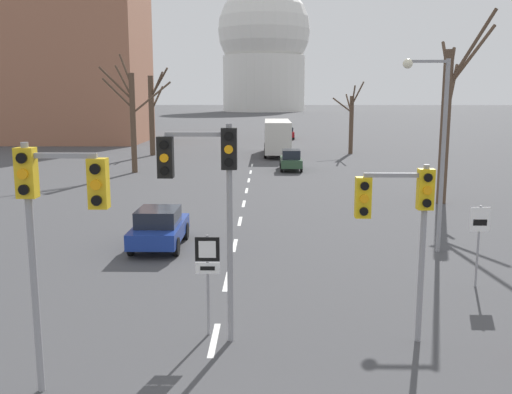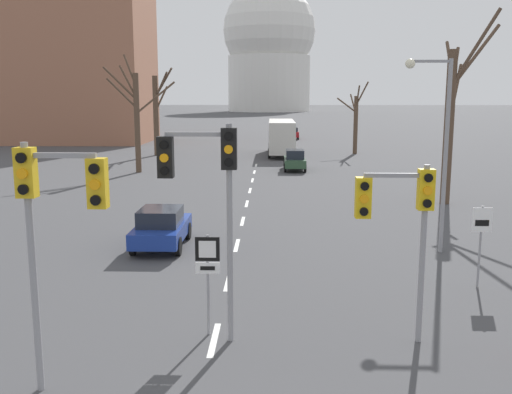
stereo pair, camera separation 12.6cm
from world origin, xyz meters
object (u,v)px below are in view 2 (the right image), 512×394
speed_limit_sign (481,233)px  traffic_signal_near_right (402,210)px  route_sign_post (208,267)px  sedan_near_left (161,227)px  street_lamp_right (438,135)px  city_bus (281,135)px  traffic_signal_centre_tall (208,179)px  traffic_signal_near_left (52,206)px  sedan_mid_centre (292,133)px  sedan_near_right (295,160)px

speed_limit_sign → traffic_signal_near_right: bearing=-129.6°
route_sign_post → sedan_near_left: bearing=108.4°
street_lamp_right → route_sign_post: bearing=-134.2°
traffic_signal_near_right → city_bus: bearing=92.7°
speed_limit_sign → street_lamp_right: size_ratio=0.36×
sedan_near_left → traffic_signal_centre_tall: bearing=-71.8°
traffic_signal_near_left → route_sign_post: bearing=46.8°
traffic_signal_near_left → sedan_mid_centre: bearing=84.2°
route_sign_post → speed_limit_sign: 8.88m
route_sign_post → speed_limit_sign: bearing=25.6°
traffic_signal_near_left → traffic_signal_centre_tall: bearing=42.4°
sedan_near_right → city_bus: city_bus is taller
traffic_signal_near_left → route_sign_post: traffic_signal_near_left is taller
traffic_signal_centre_tall → traffic_signal_near_right: 4.61m
route_sign_post → sedan_near_left: size_ratio=0.63×
city_bus → sedan_near_left: bearing=-98.3°
traffic_signal_near_right → speed_limit_sign: traffic_signal_near_right is taller
route_sign_post → city_bus: city_bus is taller
speed_limit_sign → sedan_mid_centre: (-3.65, 62.58, -0.90)m
traffic_signal_near_right → sedan_mid_centre: (-0.27, 66.66, -2.41)m
traffic_signal_centre_tall → speed_limit_sign: size_ratio=2.04×
traffic_signal_near_right → sedan_near_right: size_ratio=1.04×
sedan_near_left → sedan_mid_centre: (7.14, 58.05, 0.04)m
traffic_signal_near_right → sedan_near_left: (-7.41, 8.62, -2.45)m
traffic_signal_near_left → sedan_near_right: (6.03, 35.17, -2.96)m
traffic_signal_centre_tall → sedan_near_left: 9.69m
traffic_signal_near_right → sedan_mid_centre: bearing=90.2°
route_sign_post → street_lamp_right: (7.71, 7.93, 2.73)m
traffic_signal_near_left → sedan_mid_centre: 69.64m
sedan_near_right → city_bus: (-0.89, 12.24, 1.20)m
traffic_signal_centre_tall → route_sign_post: 2.27m
traffic_signal_centre_tall → traffic_signal_near_left: bearing=-137.6°
route_sign_post → speed_limit_sign: size_ratio=0.99×
traffic_signal_centre_tall → sedan_near_right: bearing=84.2°
sedan_near_left → city_bus: (5.28, 36.24, 1.24)m
route_sign_post → speed_limit_sign: (8.01, 3.83, 0.00)m
traffic_signal_near_left → sedan_near_right: size_ratio=1.21×
speed_limit_sign → street_lamp_right: (-0.30, 4.10, 2.73)m
traffic_signal_centre_tall → sedan_mid_centre: traffic_signal_centre_tall is taller
traffic_signal_centre_tall → sedan_near_left: bearing=108.2°
sedan_mid_centre → city_bus: (-1.86, -21.80, 1.20)m
traffic_signal_centre_tall → sedan_mid_centre: (4.29, 66.74, -3.14)m
street_lamp_right → sedan_mid_centre: street_lamp_right is taller
traffic_signal_near_right → street_lamp_right: street_lamp_right is taller
sedan_near_right → sedan_mid_centre: 34.06m
traffic_signal_near_left → traffic_signal_near_right: traffic_signal_near_left is taller
street_lamp_right → sedan_near_right: size_ratio=1.74×
traffic_signal_near_left → street_lamp_right: bearing=46.1°
city_bus → sedan_mid_centre: bearing=85.1°
street_lamp_right → sedan_mid_centre: bearing=93.3°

